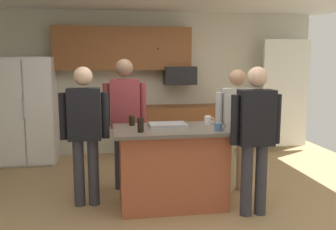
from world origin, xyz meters
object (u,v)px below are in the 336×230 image
Objects in this scene: person_guest_right at (236,122)px; refrigerator at (29,110)px; microwave_over_range at (180,75)px; glass_short_whisky at (141,125)px; kitchen_island at (172,166)px; person_host_foreground at (255,131)px; glass_stout_tall at (132,121)px; serving_tray at (168,125)px; mug_blue_stoneware at (208,120)px; mug_ceramic_white at (219,127)px; person_elder_center at (85,127)px; person_guest_by_door at (125,115)px.

refrigerator is at bearing -53.71° from person_guest_right.
microwave_over_range is 2.75m from glass_short_whisky.
refrigerator is 1.30× the size of kitchen_island.
person_guest_right is at bearing -67.60° from person_host_foreground.
glass_stout_tall is (-1.31, 0.68, 0.04)m from person_host_foreground.
serving_tray is (-0.95, -0.26, 0.04)m from person_guest_right.
mug_blue_stoneware reaches higher than mug_ceramic_white.
person_host_foreground is at bearing -27.00° from kitchen_island.
person_host_foreground is (0.30, -2.79, -0.49)m from microwave_over_range.
person_elder_center is 0.98m from serving_tray.
kitchen_island is (2.05, -2.24, -0.41)m from refrigerator.
microwave_over_range is at bearing -100.86° from person_guest_right.
glass_short_whisky reaches higher than mug_ceramic_white.
mug_ceramic_white is at bearing -44.49° from refrigerator.
microwave_over_range is at bearing 69.93° from glass_short_whisky.
mug_ceramic_white is at bearing 33.59° from person_guest_right.
refrigerator is at bearing 132.47° from kitchen_island.
microwave_over_range reaches higher than serving_tray.
serving_tray is (0.48, -0.57, -0.05)m from person_guest_by_door.
kitchen_island is 0.69m from glass_short_whisky.
person_guest_right is at bearing -79.60° from microwave_over_range.
person_elder_center is 3.76× the size of serving_tray.
person_guest_right is (2.97, -1.89, 0.03)m from refrigerator.
microwave_over_range is 0.41× the size of kitchen_island.
mug_ceramic_white is (-0.06, -2.61, -0.46)m from microwave_over_range.
person_elder_center is 1.55m from mug_ceramic_white.
kitchen_island is 0.85× the size of person_guest_right.
microwave_over_range reaches higher than mug_ceramic_white.
refrigerator is 1.07× the size of person_host_foreground.
glass_stout_tall is 0.76× the size of glass_short_whisky.
person_host_foreground is at bearing -83.78° from microwave_over_range.
refrigerator is 3.52m from person_guest_right.
person_elder_center is (-1.86, 0.59, -0.00)m from person_host_foreground.
person_guest_right reaches higher than glass_stout_tall.
mug_ceramic_white is (-0.43, -0.61, 0.06)m from person_guest_right.
person_guest_by_door reaches higher than kitchen_island.
refrigerator is 14.80× the size of glass_stout_tall.
mug_ceramic_white is at bearing -27.38° from kitchen_island.
microwave_over_range is (2.60, 0.12, 0.56)m from refrigerator.
kitchen_island is at bearing -28.24° from glass_stout_tall.
person_guest_by_door is at bearing 137.69° from mug_ceramic_white.
person_host_foreground is 12.56× the size of mug_ceramic_white.
refrigerator is 4.04× the size of serving_tray.
microwave_over_range is at bearing 109.95° from person_guest_by_door.
person_elder_center reaches higher than mug_blue_stoneware.
mug_blue_stoneware is at bearing 8.89° from serving_tray.
person_guest_right is 0.48m from mug_blue_stoneware.
refrigerator reaches higher than person_guest_right.
person_host_foreground is (2.90, -2.68, 0.07)m from refrigerator.
refrigerator reaches higher than mug_blue_stoneware.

